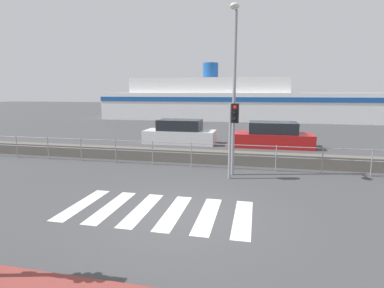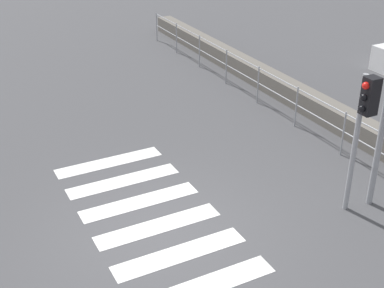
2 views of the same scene
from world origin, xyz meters
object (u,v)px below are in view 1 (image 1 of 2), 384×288
object	(u,v)px
traffic_light_far	(233,124)
ferry_boat	(236,102)
parked_car_red	(273,136)
parked_car_white	(180,133)
streetlamp	(234,74)

from	to	relation	value
traffic_light_far	ferry_boat	distance (m)	25.38
traffic_light_far	parked_car_red	distance (m)	7.45
parked_car_white	streetlamp	bearing A→B (deg)	-60.55
ferry_boat	parked_car_red	bearing A→B (deg)	-79.17
traffic_light_far	ferry_boat	bearing A→B (deg)	93.94
streetlamp	ferry_boat	world-z (taller)	ferry_boat
traffic_light_far	parked_car_white	world-z (taller)	traffic_light_far
traffic_light_far	parked_car_white	size ratio (longest dim) A/B	0.63
ferry_boat	parked_car_red	size ratio (longest dim) A/B	7.09
streetlamp	ferry_boat	size ratio (longest dim) A/B	0.19
traffic_light_far	streetlamp	bearing A→B (deg)	95.48
streetlamp	parked_car_red	bearing A→B (deg)	75.17
traffic_light_far	streetlamp	world-z (taller)	streetlamp
parked_car_white	ferry_boat	bearing A→B (deg)	83.49
traffic_light_far	parked_car_white	xyz separation A→B (m)	(-3.82, 7.11, -1.39)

